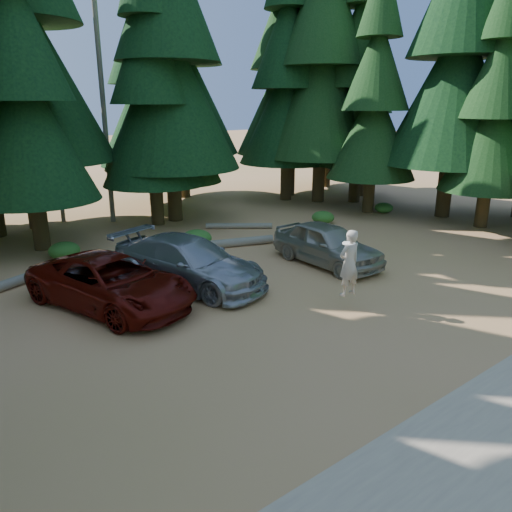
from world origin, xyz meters
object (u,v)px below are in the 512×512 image
object	(u,v)px
frisbee_player	(349,263)
silver_minivan_center	(188,262)
red_pickup	(111,282)
log_left	(10,283)
log_mid	(239,226)
log_right	(210,245)
silver_minivan_right	(327,244)

from	to	relation	value
frisbee_player	silver_minivan_center	bearing A→B (deg)	-54.51
red_pickup	log_left	world-z (taller)	red_pickup
log_mid	log_right	size ratio (longest dim) A/B	0.58
silver_minivan_right	log_right	bearing A→B (deg)	118.74
red_pickup	silver_minivan_center	distance (m)	2.68
frisbee_player	log_mid	size ratio (longest dim) A/B	0.62
red_pickup	log_mid	size ratio (longest dim) A/B	1.72
silver_minivan_right	frisbee_player	distance (m)	4.17
log_mid	silver_minivan_right	bearing A→B (deg)	-58.43
red_pickup	silver_minivan_right	xyz separation A→B (m)	(7.89, -1.06, 0.02)
silver_minivan_center	log_right	xyz separation A→B (m)	(2.90, 3.18, -0.63)
red_pickup	silver_minivan_center	bearing A→B (deg)	-14.99
silver_minivan_right	log_right	world-z (taller)	silver_minivan_right
log_mid	log_right	bearing A→B (deg)	-107.97
silver_minivan_right	log_right	distance (m)	4.97
log_left	log_mid	bearing A→B (deg)	-13.67
red_pickup	silver_minivan_center	size ratio (longest dim) A/B	0.98
silver_minivan_right	frisbee_player	bearing A→B (deg)	-126.86
silver_minivan_right	frisbee_player	xyz separation A→B (m)	(-2.51, -3.27, 0.61)
red_pickup	log_right	distance (m)	6.50
frisbee_player	log_mid	bearing A→B (deg)	-103.97
frisbee_player	log_right	xyz separation A→B (m)	(0.19, 7.62, -1.21)
frisbee_player	log_right	size ratio (longest dim) A/B	0.36
red_pickup	log_right	xyz separation A→B (m)	(5.57, 3.29, -0.58)
red_pickup	silver_minivan_right	world-z (taller)	silver_minivan_right
silver_minivan_center	log_left	size ratio (longest dim) A/B	1.19
red_pickup	frisbee_player	bearing A→B (deg)	-56.15
silver_minivan_right	log_mid	distance (m)	6.48
silver_minivan_right	log_left	distance (m)	10.92
silver_minivan_center	frisbee_player	xyz separation A→B (m)	(2.71, -4.44, 0.58)
silver_minivan_center	log_right	world-z (taller)	silver_minivan_center
log_mid	log_right	xyz separation A→B (m)	(-2.97, -2.06, 0.04)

